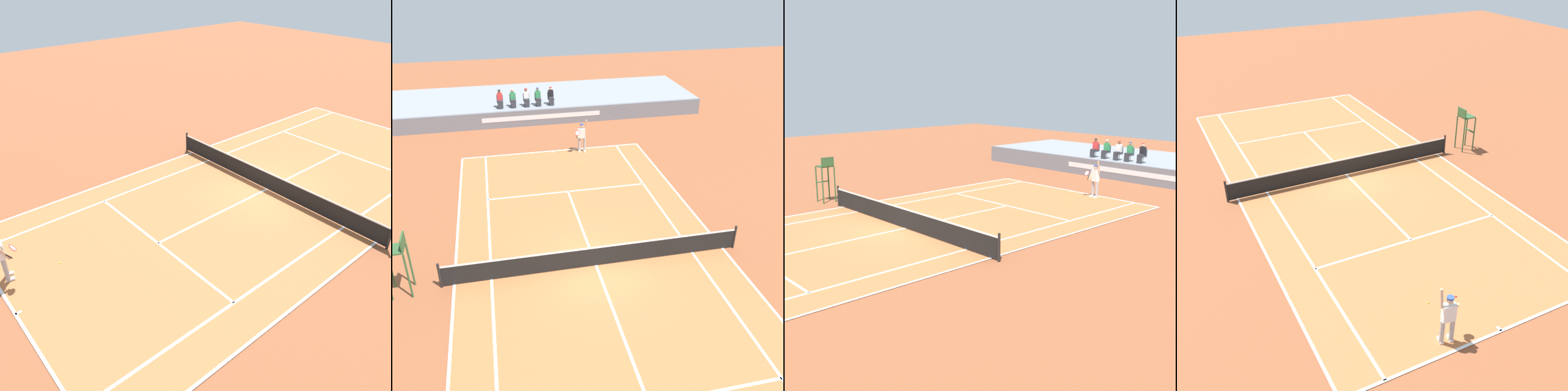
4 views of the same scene
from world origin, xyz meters
TOP-DOWN VIEW (x-y plane):
  - ground_plane at (0.00, 0.00)m, footprint 80.00×80.00m
  - court at (0.00, 0.00)m, footprint 11.08×23.88m
  - net at (0.00, 0.00)m, footprint 11.98×0.10m
  - barrier_wall at (0.00, 16.85)m, footprint 24.04×0.25m
  - bleacher_platform at (0.00, 20.52)m, footprint 24.04×7.10m
  - spectator_seated_0 at (-2.82, 17.77)m, footprint 0.44×0.60m
  - spectator_seated_1 at (-1.91, 17.77)m, footprint 0.44×0.60m
  - spectator_seated_2 at (-0.95, 17.77)m, footprint 0.44×0.60m
  - spectator_seated_3 at (-0.11, 17.77)m, footprint 0.44×0.60m
  - spectator_seated_4 at (0.82, 17.77)m, footprint 0.44×0.60m
  - tennis_player at (1.79, 11.46)m, footprint 0.82×0.61m
  - tennis_ball at (1.37, 9.80)m, footprint 0.07×0.07m
  - umpire_chair at (-7.21, 0.00)m, footprint 0.77×0.77m

SIDE VIEW (x-z plane):
  - ground_plane at x=0.00m, z-range 0.00..0.00m
  - court at x=0.00m, z-range 0.00..0.02m
  - tennis_ball at x=1.37m, z-range 0.00..0.07m
  - net at x=0.00m, z-range -0.01..1.06m
  - bleacher_platform at x=0.00m, z-range 0.00..1.16m
  - barrier_wall at x=0.00m, z-range 0.00..1.16m
  - tennis_player at x=1.79m, z-range -0.05..2.04m
  - umpire_chair at x=-7.21m, z-range 0.34..2.78m
  - spectator_seated_0 at x=-2.82m, z-range 1.14..2.41m
  - spectator_seated_1 at x=-1.91m, z-range 1.14..2.41m
  - spectator_seated_2 at x=-0.95m, z-range 1.14..2.41m
  - spectator_seated_3 at x=-0.11m, z-range 1.14..2.41m
  - spectator_seated_4 at x=0.82m, z-range 1.14..2.41m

